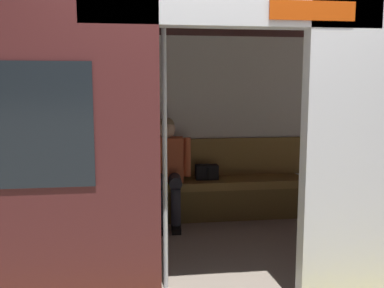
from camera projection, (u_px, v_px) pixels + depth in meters
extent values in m
cube|color=silver|center=(370.00, 157.00, 2.96)|extent=(0.96, 0.12, 2.11)
cube|color=black|center=(373.00, 121.00, 2.92)|extent=(0.53, 0.02, 0.55)
cube|color=silver|center=(234.00, 11.00, 2.72)|extent=(1.92, 0.16, 0.20)
cube|color=#BF3F0C|center=(313.00, 11.00, 2.70)|extent=(0.56, 0.02, 0.12)
cube|color=#351515|center=(204.00, 15.00, 3.87)|extent=(6.40, 2.53, 0.12)
cube|color=gray|center=(203.00, 246.00, 4.16)|extent=(6.08, 2.37, 0.01)
cube|color=silver|center=(188.00, 126.00, 5.18)|extent=(6.08, 0.10, 2.11)
cube|color=olive|center=(188.00, 157.00, 5.18)|extent=(3.52, 0.06, 0.45)
cube|color=white|center=(204.00, 25.00, 3.88)|extent=(4.48, 0.16, 0.03)
cube|color=olive|center=(191.00, 184.00, 5.00)|extent=(2.66, 0.44, 0.09)
cube|color=brown|center=(193.00, 207.00, 4.83)|extent=(2.66, 0.04, 0.36)
cube|color=#CC5933|center=(166.00, 159.00, 4.90)|extent=(0.39, 0.24, 0.50)
sphere|color=beige|center=(166.00, 129.00, 4.85)|extent=(0.21, 0.21, 0.21)
sphere|color=#997F59|center=(166.00, 126.00, 4.86)|extent=(0.19, 0.19, 0.19)
cylinder|color=#CC5933|center=(187.00, 157.00, 4.88)|extent=(0.08, 0.08, 0.44)
cylinder|color=#CC5933|center=(145.00, 157.00, 4.85)|extent=(0.08, 0.08, 0.44)
cylinder|color=#2D2D38|center=(175.00, 180.00, 4.74)|extent=(0.16, 0.41, 0.14)
cylinder|color=#2D2D38|center=(159.00, 181.00, 4.72)|extent=(0.16, 0.41, 0.14)
cylinder|color=#2D2D38|center=(176.00, 208.00, 4.58)|extent=(0.10, 0.10, 0.41)
cylinder|color=#2D2D38|center=(159.00, 208.00, 4.56)|extent=(0.10, 0.10, 0.41)
cube|color=black|center=(176.00, 229.00, 4.56)|extent=(0.11, 0.23, 0.06)
cube|color=black|center=(159.00, 230.00, 4.54)|extent=(0.11, 0.23, 0.06)
cube|color=black|center=(207.00, 172.00, 5.01)|extent=(0.26, 0.14, 0.17)
cube|color=black|center=(208.00, 174.00, 4.94)|extent=(0.02, 0.01, 0.14)
cube|color=#33723F|center=(135.00, 180.00, 4.94)|extent=(0.25, 0.27, 0.03)
cylinder|color=silver|center=(165.00, 154.00, 3.16)|extent=(0.04, 0.04, 2.09)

